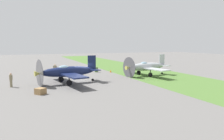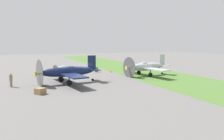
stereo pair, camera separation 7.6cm
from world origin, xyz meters
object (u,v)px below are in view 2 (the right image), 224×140
(ground_crew_chief, at_px, (11,80))
(ground_crew_mechanic, at_px, (55,69))
(fuel_drum, at_px, (96,70))
(airplane_lead, at_px, (67,72))
(runway_marker_cone, at_px, (111,71))
(airplane_wingman, at_px, (146,67))
(supply_crate, at_px, (40,91))

(ground_crew_chief, height_order, ground_crew_mechanic, same)
(ground_crew_mechanic, bearing_deg, ground_crew_chief, -114.32)
(fuel_drum, bearing_deg, airplane_lead, 143.50)
(ground_crew_chief, xyz_separation_m, runway_marker_cone, (8.18, -16.22, -0.69))
(airplane_wingman, xyz_separation_m, fuel_drum, (7.48, 5.98, -1.03))
(runway_marker_cone, bearing_deg, ground_crew_chief, 116.76)
(airplane_lead, bearing_deg, ground_crew_chief, 79.85)
(airplane_lead, xyz_separation_m, runway_marker_cone, (8.33, -9.45, -1.35))
(airplane_lead, height_order, ground_crew_chief, airplane_lead)
(ground_crew_chief, bearing_deg, supply_crate, -165.45)
(ground_crew_mechanic, relative_size, supply_crate, 1.92)
(airplane_lead, bearing_deg, fuel_drum, -45.36)
(airplane_lead, bearing_deg, supply_crate, 134.14)
(fuel_drum, relative_size, supply_crate, 1.00)
(supply_crate, bearing_deg, ground_crew_mechanic, -13.97)
(airplane_wingman, xyz_separation_m, supply_crate, (-7.40, 17.07, -1.16))
(airplane_lead, height_order, fuel_drum, airplane_lead)
(ground_crew_mechanic, height_order, supply_crate, ground_crew_mechanic)
(ground_crew_mechanic, bearing_deg, airplane_wingman, -18.80)
(airplane_lead, relative_size, runway_marker_cone, 24.05)
(ground_crew_chief, height_order, runway_marker_cone, ground_crew_chief)
(ground_crew_mechanic, xyz_separation_m, runway_marker_cone, (-1.38, -9.62, -0.69))
(supply_crate, distance_m, runway_marker_cone, 18.93)
(airplane_lead, bearing_deg, ground_crew_mechanic, -7.84)
(ground_crew_mechanic, relative_size, fuel_drum, 1.92)
(ground_crew_chief, height_order, supply_crate, ground_crew_chief)
(airplane_lead, xyz_separation_m, supply_crate, (-5.13, 3.86, -1.25))
(ground_crew_chief, bearing_deg, ground_crew_mechanic, -48.92)
(airplane_lead, relative_size, fuel_drum, 11.76)
(ground_crew_chief, distance_m, runway_marker_cone, 18.18)
(fuel_drum, bearing_deg, ground_crew_mechanic, 90.27)
(airplane_wingman, relative_size, runway_marker_cone, 22.69)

